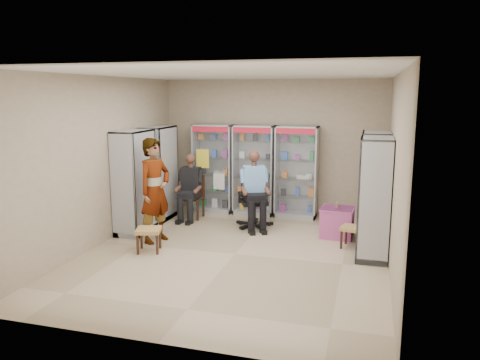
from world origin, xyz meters
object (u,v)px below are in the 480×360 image
(office_chair, at_px, (254,199))
(seated_shopkeeper, at_px, (254,192))
(cabinet_back_left, at_px, (214,168))
(woven_stool_b, at_px, (149,240))
(cabinet_left_near, at_px, (134,182))
(woven_stool_a, at_px, (352,237))
(cabinet_right_far, at_px, (374,186))
(cabinet_back_mid, at_px, (254,170))
(cabinet_left_far, at_px, (159,173))
(standing_man, at_px, (155,190))
(pink_trunk, at_px, (337,222))
(cabinet_right_near, at_px, (374,198))
(wooden_chair, at_px, (193,197))
(cabinet_back_right, at_px, (296,172))

(office_chair, height_order, seated_shopkeeper, seated_shopkeeper)
(cabinet_back_left, relative_size, office_chair, 1.73)
(office_chair, bearing_deg, cabinet_back_left, 115.56)
(woven_stool_b, bearing_deg, cabinet_left_near, 128.24)
(woven_stool_a, bearing_deg, cabinet_back_left, 150.19)
(cabinet_right_far, relative_size, seated_shopkeeper, 1.36)
(cabinet_back_mid, xyz_separation_m, woven_stool_b, (-1.12, -3.00, -0.80))
(cabinet_left_near, distance_m, office_chair, 2.40)
(woven_stool_a, bearing_deg, cabinet_back_mid, 140.83)
(cabinet_back_left, height_order, woven_stool_b, cabinet_back_left)
(cabinet_left_far, relative_size, standing_man, 1.05)
(cabinet_back_left, bearing_deg, cabinet_left_far, -135.00)
(cabinet_back_mid, height_order, pink_trunk, cabinet_back_mid)
(cabinet_left_far, distance_m, office_chair, 2.18)
(woven_stool_b, bearing_deg, cabinet_back_left, 86.80)
(standing_man, bearing_deg, cabinet_right_near, -66.85)
(cabinet_back_mid, bearing_deg, woven_stool_b, -110.45)
(wooden_chair, distance_m, pink_trunk, 3.19)
(cabinet_back_mid, relative_size, woven_stool_a, 5.20)
(cabinet_back_right, bearing_deg, cabinet_right_far, -34.73)
(seated_shopkeeper, height_order, pink_trunk, seated_shopkeeper)
(office_chair, bearing_deg, cabinet_left_near, -178.92)
(wooden_chair, height_order, woven_stool_a, wooden_chair)
(standing_man, bearing_deg, wooden_chair, 18.34)
(cabinet_right_far, distance_m, seated_shopkeeper, 2.34)
(cabinet_left_far, xyz_separation_m, cabinet_left_near, (0.00, -1.10, 0.00))
(seated_shopkeeper, bearing_deg, woven_stool_b, -149.73)
(cabinet_left_near, distance_m, standing_man, 0.75)
(cabinet_right_near, height_order, cabinet_left_near, same)
(cabinet_left_near, relative_size, woven_stool_a, 5.20)
(cabinet_left_near, height_order, woven_stool_a, cabinet_left_near)
(pink_trunk, bearing_deg, wooden_chair, 170.46)
(cabinet_left_far, bearing_deg, cabinet_left_near, -0.00)
(cabinet_back_mid, distance_m, seated_shopkeeper, 1.13)
(woven_stool_a, bearing_deg, seated_shopkeeper, 158.97)
(cabinet_left_far, bearing_deg, cabinet_right_far, 87.43)
(standing_man, bearing_deg, cabinet_left_far, 42.75)
(cabinet_back_left, height_order, cabinet_left_far, same)
(seated_shopkeeper, bearing_deg, standing_man, -162.11)
(seated_shopkeeper, height_order, woven_stool_a, seated_shopkeeper)
(cabinet_left_far, bearing_deg, standing_man, 22.65)
(cabinet_right_near, distance_m, cabinet_left_far, 4.65)
(cabinet_right_near, xyz_separation_m, seated_shopkeeper, (-2.32, 1.16, -0.26))
(office_chair, relative_size, woven_stool_a, 3.01)
(cabinet_left_far, height_order, woven_stool_b, cabinet_left_far)
(cabinet_left_far, bearing_deg, seated_shopkeeper, 86.34)
(pink_trunk, xyz_separation_m, woven_stool_a, (0.31, -0.58, -0.09))
(cabinet_back_left, height_order, cabinet_back_mid, same)
(cabinet_left_near, height_order, seated_shopkeeper, cabinet_left_near)
(wooden_chair, height_order, pink_trunk, wooden_chair)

